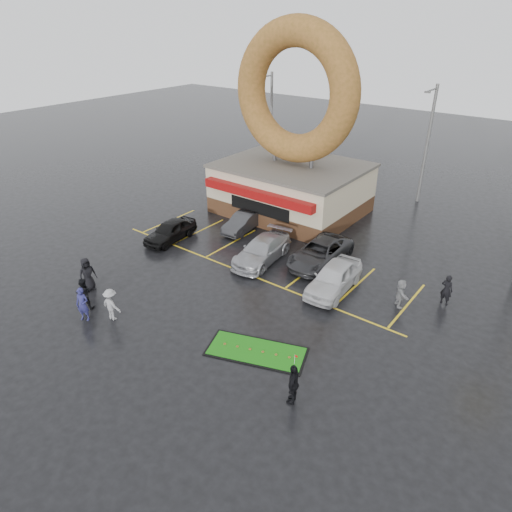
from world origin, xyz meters
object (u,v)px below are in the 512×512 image
Objects in this scene: streetlight_mid at (427,142)px; car_black at (170,231)px; car_dgrey at (243,222)px; dumpster at (249,189)px; streetlight_left at (271,121)px; car_silver at (262,250)px; car_grey at (320,253)px; person_blue at (83,304)px; car_white at (334,278)px; person_cameraman at (293,384)px; donut_shop at (293,154)px; putting_green at (256,351)px.

streetlight_mid reaches higher than car_black.
car_dgrey is 6.72m from dumpster.
streetlight_left reaches higher than car_black.
car_grey is (2.98, 1.89, -0.00)m from car_silver.
person_blue is at bearing -73.91° from car_black.
person_cameraman is (2.75, -8.18, 0.12)m from car_white.
car_dgrey is (-0.65, -4.97, -3.84)m from donut_shop.
car_white is (2.16, -2.21, 0.07)m from car_grey.
streetlight_left is at bearing 117.89° from car_silver.
person_blue is at bearing -118.03° from car_grey.
person_blue reaches higher than dumpster.
donut_shop is 9.87m from streetlight_left.
donut_shop is 9.18m from car_grey.
car_silver is at bearing -148.31° from car_grey.
putting_green is (1.02, -22.71, -4.75)m from streetlight_mid.
person_cameraman is at bearing -26.69° from putting_green.
car_grey reaches higher than car_dgrey.
dumpster is (-3.85, 5.51, 0.02)m from car_dgrey.
dumpster is at bearing 119.50° from car_dgrey.
car_white is at bearing -10.07° from car_silver.
dumpster is at bearing -147.21° from streetlight_mid.
car_silver is at bearing 45.63° from person_blue.
streetlight_mid is 23.22m from putting_green.
putting_green is at bearing -61.26° from car_silver.
car_black is (3.48, -16.10, -4.10)m from streetlight_left.
streetlight_left is 1.85× the size of putting_green.
putting_green is (8.02, -14.76, -4.43)m from donut_shop.
car_dgrey is at bearing 65.18° from person_blue.
car_white is 8.63m from person_cameraman.
donut_shop is 2.78× the size of putting_green.
streetlight_mid is 15.58m from car_dgrey.
donut_shop is 1.50× the size of streetlight_mid.
donut_shop is 9.11m from car_silver.
car_white is (8.83, -3.07, 0.15)m from car_dgrey.
car_grey is 2.84× the size of person_cameraman.
dumpster is at bearing 125.88° from car_silver.
streetlight_mid is 1.83× the size of car_silver.
car_black is at bearing -133.44° from person_cameraman.
donut_shop reaches higher than person_blue.
donut_shop is 2.64× the size of car_grey.
person_cameraman reaches higher than car_grey.
person_cameraman is at bearing -75.50° from car_white.
person_blue reaches higher than car_grey.
car_silver is 2.75× the size of person_blue.
streetlight_mid is at bearing 48.62° from donut_shop.
car_silver reaches higher than car_grey.
streetlight_left reaches higher than person_cameraman.
person_blue reaches higher than putting_green.
person_cameraman is 0.37× the size of putting_green.
car_black is at bearing -77.80° from streetlight_left.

